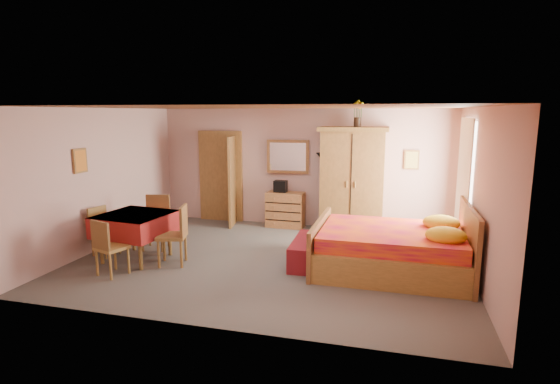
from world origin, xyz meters
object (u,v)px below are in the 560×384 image
(chest_of_drawers, at_px, (285,210))
(chair_north, at_px, (155,223))
(bed, at_px, (391,237))
(dining_table, at_px, (136,237))
(wall_mirror, at_px, (288,157))
(bench, at_px, (307,251))
(chair_south, at_px, (112,247))
(sunflower_vase, at_px, (358,114))
(chair_west, at_px, (105,232))
(stereo, at_px, (280,186))
(chair_east, at_px, (172,235))
(wardrobe, at_px, (352,180))
(floor_lamp, at_px, (320,191))

(chest_of_drawers, distance_m, chair_north, 2.92)
(bed, relative_size, dining_table, 2.18)
(wall_mirror, relative_size, bench, 0.77)
(chair_south, bearing_deg, bed, 35.24)
(sunflower_vase, height_order, dining_table, sunflower_vase)
(bench, relative_size, chair_west, 1.43)
(sunflower_vase, relative_size, chair_west, 0.62)
(chest_of_drawers, bearing_deg, bench, -65.91)
(sunflower_vase, xyz_separation_m, chair_south, (-3.43, -3.51, -2.04))
(stereo, distance_m, bed, 3.30)
(chair_west, height_order, chair_east, chair_east)
(chair_north, bearing_deg, chest_of_drawers, -142.51)
(wardrobe, relative_size, chair_south, 2.47)
(chair_north, height_order, chair_west, chair_north)
(bed, bearing_deg, stereo, 137.85)
(wall_mirror, distance_m, sunflower_vase, 1.81)
(chair_north, bearing_deg, sunflower_vase, -158.77)
(wardrobe, distance_m, chair_east, 3.94)
(bench, bearing_deg, floor_lamp, 94.59)
(wall_mirror, xyz_separation_m, dining_table, (-1.95, -3.00, -1.15))
(chest_of_drawers, distance_m, bench, 2.42)
(chest_of_drawers, bearing_deg, bed, -42.71)
(wall_mirror, xyz_separation_m, sunflower_vase, (1.53, -0.23, 0.94))
(sunflower_vase, distance_m, chair_west, 5.36)
(wardrobe, bearing_deg, chair_north, -148.67)
(wardrobe, bearing_deg, chair_west, -147.29)
(wardrobe, xyz_separation_m, sunflower_vase, (0.07, 0.02, 1.38))
(chair_west, bearing_deg, wardrobe, 135.22)
(chair_north, bearing_deg, stereo, -140.69)
(floor_lamp, relative_size, wardrobe, 0.75)
(wardrobe, distance_m, dining_table, 4.44)
(wall_mirror, xyz_separation_m, chair_west, (-2.62, -2.93, -1.12))
(chair_west, bearing_deg, chest_of_drawers, 147.99)
(dining_table, bearing_deg, bench, 11.13)
(sunflower_vase, bearing_deg, chair_east, -134.26)
(stereo, distance_m, chair_west, 3.73)
(floor_lamp, bearing_deg, bench, -85.41)
(bed, xyz_separation_m, chair_west, (-4.92, -0.51, -0.13))
(wall_mirror, height_order, stereo, wall_mirror)
(bench, bearing_deg, dining_table, -168.87)
(floor_lamp, relative_size, sunflower_vase, 3.09)
(bench, distance_m, dining_table, 2.95)
(floor_lamp, relative_size, chair_east, 1.66)
(bed, xyz_separation_m, chair_east, (-3.53, -0.64, -0.06))
(wardrobe, xyz_separation_m, bed, (0.84, -2.17, -0.55))
(bench, distance_m, chair_north, 2.91)
(sunflower_vase, bearing_deg, dining_table, -141.47)
(sunflower_vase, distance_m, chair_east, 4.43)
(sunflower_vase, distance_m, bench, 3.23)
(floor_lamp, bearing_deg, wardrobe, -11.93)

